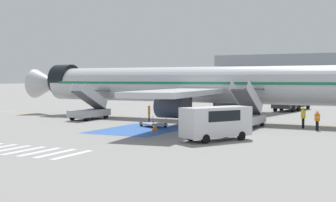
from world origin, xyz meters
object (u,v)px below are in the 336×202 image
boarding_stairs_aft (247,116)px  traffic_cone_2 (182,124)px  airliner (194,85)px  ground_crew_1 (303,116)px  baggage_cart (153,124)px  ground_crew_0 (204,115)px  fuel_tanker (292,98)px  traffic_cone_1 (155,127)px  boarding_stairs_forward (90,110)px  service_van_1 (216,121)px  ground_crew_2 (317,119)px  ground_crew_3 (149,113)px

boarding_stairs_aft → traffic_cone_2: boarding_stairs_aft is taller
airliner → ground_crew_1: airliner is taller
boarding_stairs_aft → baggage_cart: (-7.74, -3.20, -0.77)m
ground_crew_0 → ground_crew_1: bearing=10.2°
airliner → ground_crew_1: size_ratio=24.07×
fuel_tanker → traffic_cone_1: fuel_tanker is taller
boarding_stairs_forward → service_van_1: bearing=-27.5°
ground_crew_1 → ground_crew_2: size_ratio=1.12×
airliner → fuel_tanker: size_ratio=4.56×
airliner → boarding_stairs_forward: size_ratio=8.43×
ground_crew_0 → traffic_cone_1: ground_crew_0 is taller
boarding_stairs_aft → ground_crew_0: (-3.68, -1.12, 0.01)m
fuel_tanker → baggage_cart: size_ratio=3.26×
ground_crew_1 → ground_crew_3: (-14.46, -1.56, -0.07)m
ground_crew_2 → service_van_1: bearing=-75.6°
service_van_1 → ground_crew_1: service_van_1 is taller
ground_crew_1 → traffic_cone_2: size_ratio=3.20×
baggage_cart → ground_crew_3: (-2.03, 3.01, 0.75)m
boarding_stairs_forward → ground_crew_2: 23.48m
service_van_1 → ground_crew_0: service_van_1 is taller
service_van_1 → ground_crew_2: (5.44, 9.70, -0.45)m
service_van_1 → ground_crew_0: size_ratio=2.98×
baggage_cart → ground_crew_2: bearing=-45.5°
ground_crew_2 → ground_crew_3: 15.83m
boarding_stairs_aft → airliner: bearing=148.4°
service_van_1 → ground_crew_3: service_van_1 is taller
service_van_1 → ground_crew_3: size_ratio=3.07×
boarding_stairs_aft → ground_crew_3: boarding_stairs_aft is taller
ground_crew_3 → ground_crew_0: bearing=51.4°
ground_crew_0 → traffic_cone_1: size_ratio=2.84×
baggage_cart → ground_crew_1: 13.27m
traffic_cone_1 → traffic_cone_2: bearing=77.1°
boarding_stairs_forward → ground_crew_0: size_ratio=2.95×
boarding_stairs_forward → baggage_cart: bearing=-19.6°
fuel_tanker → service_van_1: size_ratio=1.82×
boarding_stairs_forward → baggage_cart: boarding_stairs_forward is taller
ground_crew_0 → boarding_stairs_forward: bearing=166.3°
ground_crew_1 → ground_crew_3: 14.54m
fuel_tanker → ground_crew_0: (-2.85, -25.72, -0.72)m
fuel_tanker → ground_crew_0: 25.89m
ground_crew_3 → traffic_cone_1: bearing=2.8°
fuel_tanker → ground_crew_3: (-8.94, -24.79, -0.76)m
ground_crew_1 → traffic_cone_1: bearing=143.8°
baggage_cart → ground_crew_1: (12.43, 4.58, 0.82)m
traffic_cone_1 → ground_crew_0: bearing=60.6°
boarding_stairs_forward → ground_crew_1: boarding_stairs_forward is taller
boarding_stairs_aft → ground_crew_1: bearing=18.5°
boarding_stairs_aft → traffic_cone_1: boarding_stairs_aft is taller
fuel_tanker → ground_crew_3: bearing=-102.8°
traffic_cone_2 → boarding_stairs_aft: bearing=20.4°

